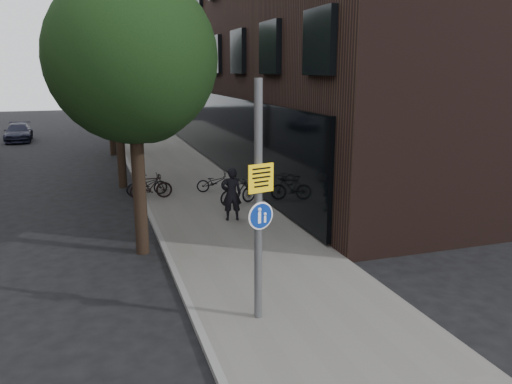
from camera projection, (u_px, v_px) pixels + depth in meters
name	position (u px, v px, depth m)	size (l,w,h in m)	color
ground	(288.00, 311.00, 10.64)	(120.00, 120.00, 0.00)	black
sidewalk	(201.00, 197.00, 19.93)	(4.50, 60.00, 0.12)	#605D59
curb_edge	(144.00, 201.00, 19.25)	(0.15, 60.00, 0.13)	slate
building_right_dark_brick	(286.00, 5.00, 31.37)	(12.00, 40.00, 18.00)	black
street_tree_near	(135.00, 65.00, 12.94)	(4.40, 4.40, 7.50)	black
street_tree_mid	(117.00, 67.00, 20.79)	(5.00, 5.00, 7.80)	black
street_tree_far	(109.00, 68.00, 29.09)	(5.00, 5.00, 7.80)	black
signpost	(258.00, 203.00, 9.56)	(0.54, 0.16, 4.74)	#595B5E
pedestrian	(232.00, 194.00, 16.46)	(0.65, 0.43, 1.78)	black
parked_bike_facade_near	(215.00, 182.00, 20.46)	(0.53, 1.52, 0.80)	black
parked_bike_facade_far	(238.00, 192.00, 18.51)	(0.45, 1.58, 0.95)	black
parked_bike_curb_near	(147.00, 185.00, 19.85)	(0.57, 1.63, 0.86)	black
parked_bike_curb_far	(151.00, 186.00, 19.29)	(0.46, 1.64, 0.99)	black
parked_car_far	(19.00, 132.00, 35.82)	(1.75, 4.31, 1.25)	black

